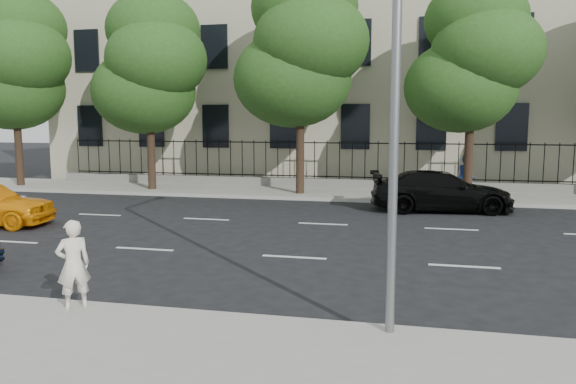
{
  "coord_description": "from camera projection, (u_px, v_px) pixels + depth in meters",
  "views": [
    {
      "loc": [
        2.77,
        -10.67,
        3.38
      ],
      "look_at": [
        -0.27,
        3.0,
        1.55
      ],
      "focal_mm": 35.0,
      "sensor_mm": 36.0,
      "label": 1
    }
  ],
  "objects": [
    {
      "name": "ground",
      "position": [
        269.0,
        287.0,
        11.36
      ],
      "size": [
        120.0,
        120.0,
        0.0
      ],
      "primitive_type": "plane",
      "color": "black",
      "rests_on": "ground"
    },
    {
      "name": "near_sidewalk",
      "position": [
        194.0,
        368.0,
        7.48
      ],
      "size": [
        60.0,
        4.0,
        0.15
      ],
      "primitive_type": "cube",
      "color": "gray",
      "rests_on": "ground"
    },
    {
      "name": "far_sidewalk",
      "position": [
        348.0,
        194.0,
        24.9
      ],
      "size": [
        60.0,
        4.0,
        0.15
      ],
      "primitive_type": "cube",
      "color": "gray",
      "rests_on": "ground"
    },
    {
      "name": "lane_markings",
      "position": [
        311.0,
        238.0,
        15.95
      ],
      "size": [
        49.6,
        4.62,
        0.01
      ],
      "primitive_type": null,
      "color": "silver",
      "rests_on": "ground"
    },
    {
      "name": "masonry_building",
      "position": [
        367.0,
        21.0,
        32.4
      ],
      "size": [
        34.6,
        12.11,
        18.5
      ],
      "color": "#BBB295",
      "rests_on": "ground"
    },
    {
      "name": "iron_fence",
      "position": [
        352.0,
        177.0,
        26.47
      ],
      "size": [
        30.0,
        0.5,
        2.2
      ],
      "color": "slate",
      "rests_on": "far_sidewalk"
    },
    {
      "name": "street_light",
      "position": [
        399.0,
        0.0,
        8.44
      ],
      "size": [
        0.25,
        3.32,
        8.05
      ],
      "color": "slate",
      "rests_on": "near_sidewalk"
    },
    {
      "name": "tree_a",
      "position": [
        16.0,
        61.0,
        26.93
      ],
      "size": [
        5.71,
        5.31,
        9.39
      ],
      "color": "#382619",
      "rests_on": "far_sidewalk"
    },
    {
      "name": "tree_b",
      "position": [
        151.0,
        64.0,
        25.46
      ],
      "size": [
        5.53,
        5.12,
        8.97
      ],
      "color": "#382619",
      "rests_on": "far_sidewalk"
    },
    {
      "name": "tree_c",
      "position": [
        302.0,
        47.0,
        23.88
      ],
      "size": [
        5.89,
        5.5,
        9.8
      ],
      "color": "#382619",
      "rests_on": "far_sidewalk"
    },
    {
      "name": "tree_d",
      "position": [
        473.0,
        57.0,
        22.45
      ],
      "size": [
        5.34,
        4.94,
        8.84
      ],
      "color": "#382619",
      "rests_on": "far_sidewalk"
    },
    {
      "name": "black_sedan",
      "position": [
        441.0,
        191.0,
        20.59
      ],
      "size": [
        5.35,
        2.73,
        1.49
      ],
      "primitive_type": "imported",
      "rotation": [
        0.0,
        0.0,
        1.7
      ],
      "color": "black",
      "rests_on": "ground"
    },
    {
      "name": "woman_near",
      "position": [
        73.0,
        264.0,
        9.52
      ],
      "size": [
        0.66,
        0.66,
        1.54
      ],
      "primitive_type": "imported",
      "rotation": [
        0.0,
        0.0,
        3.92
      ],
      "color": "silver",
      "rests_on": "near_sidewalk"
    },
    {
      "name": "pedestrian_far",
      "position": [
        467.0,
        176.0,
        23.31
      ],
      "size": [
        0.81,
        0.96,
        1.77
      ],
      "primitive_type": "imported",
      "rotation": [
        0.0,
        0.0,
        1.39
      ],
      "color": "navy",
      "rests_on": "far_sidewalk"
    }
  ]
}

